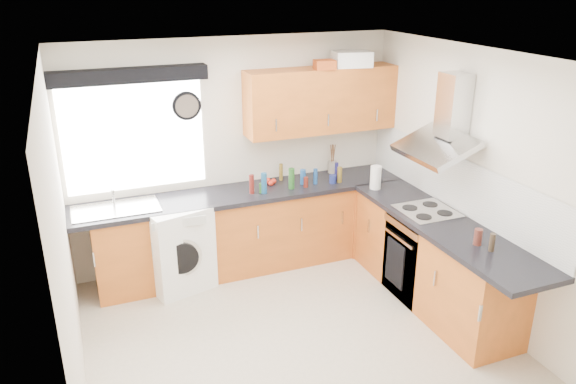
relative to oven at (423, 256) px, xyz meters
name	(u,v)px	position (x,y,z in m)	size (l,w,h in m)	color
ground_plane	(297,341)	(-1.50, -0.30, -0.42)	(3.60, 3.60, 0.00)	beige
ceiling	(299,59)	(-1.50, -0.30, 2.08)	(3.60, 3.60, 0.02)	white
wall_back	(235,153)	(-1.50, 1.50, 0.82)	(3.60, 0.02, 2.50)	silver
wall_front	(427,336)	(-1.50, -2.10, 0.82)	(3.60, 0.02, 2.50)	silver
wall_left	(64,251)	(-3.30, -0.30, 0.82)	(0.02, 3.60, 2.50)	silver
wall_right	(476,185)	(0.30, -0.30, 0.82)	(0.02, 3.60, 2.50)	silver
window	(134,137)	(-2.55, 1.49, 1.12)	(1.40, 0.02, 1.10)	white
window_blind	(129,75)	(-2.55, 1.40, 1.76)	(1.50, 0.18, 0.14)	black
splashback	(454,182)	(0.29, 0.00, 0.75)	(0.01, 3.00, 0.54)	white
base_cab_back	(236,233)	(-1.60, 1.21, 0.01)	(3.00, 0.58, 0.86)	#A9531C
base_cab_corner	(365,212)	(0.00, 1.20, 0.01)	(0.60, 0.60, 0.86)	#A9531C
base_cab_right	(432,262)	(0.01, -0.15, 0.01)	(0.58, 2.10, 0.86)	#A9531C
worktop_back	(244,193)	(-1.50, 1.20, 0.46)	(3.60, 0.62, 0.05)	black
worktop_right	(446,226)	(0.00, -0.30, 0.46)	(0.62, 2.42, 0.05)	black
sink	(115,206)	(-2.83, 1.20, 0.52)	(0.84, 0.46, 0.10)	#BBBBBB
oven	(423,256)	(0.00, 0.00, 0.00)	(0.56, 0.58, 0.85)	black
hob_plate	(427,211)	(0.00, 0.00, 0.49)	(0.52, 0.52, 0.01)	#BBBBBB
extractor_hood	(444,125)	(0.10, 0.00, 1.34)	(0.52, 0.78, 0.66)	#BBBBBB
upper_cabinets	(321,100)	(-0.55, 1.32, 1.38)	(1.70, 0.35, 0.70)	#A9531C
washing_machine	(176,246)	(-2.28, 1.10, 0.03)	(0.62, 0.60, 0.91)	white
wall_clock	(187,106)	(-2.00, 1.46, 1.40)	(0.30, 0.30, 0.04)	black
casserole	(352,59)	(-0.22, 1.27, 1.81)	(0.40, 0.29, 0.17)	white
storage_box	(325,65)	(-0.57, 1.22, 1.77)	(0.21, 0.18, 0.10)	#AF4416
utensil_pot	(332,167)	(-0.35, 1.40, 0.56)	(0.10, 0.10, 0.14)	gray
kitchen_roll	(376,177)	(-0.15, 0.75, 0.61)	(0.12, 0.12, 0.26)	white
tomato_cluster	(269,182)	(-1.17, 1.30, 0.52)	(0.13, 0.13, 0.06)	red
jar_0	(315,176)	(-0.69, 1.13, 0.57)	(0.05, 0.05, 0.17)	navy
jar_1	(264,183)	(-1.32, 1.07, 0.60)	(0.06, 0.06, 0.22)	navy
jar_2	(340,175)	(-0.42, 1.07, 0.57)	(0.05, 0.05, 0.18)	brown
jar_3	(336,171)	(-0.41, 1.18, 0.58)	(0.04, 0.04, 0.20)	#1A1750
jar_4	(252,184)	(-1.44, 1.11, 0.59)	(0.05, 0.05, 0.21)	#5A1713
jar_5	(306,182)	(-0.83, 1.07, 0.54)	(0.05, 0.05, 0.11)	maroon
jar_6	(303,177)	(-0.82, 1.17, 0.57)	(0.06, 0.06, 0.17)	#1C4C89
jar_7	(281,172)	(-1.00, 1.38, 0.58)	(0.04, 0.04, 0.19)	olive
jar_8	(261,188)	(-1.34, 1.09, 0.54)	(0.05, 0.05, 0.11)	#27591F
jar_9	(333,179)	(-0.50, 1.08, 0.53)	(0.08, 0.08, 0.09)	navy
jar_10	(292,179)	(-0.99, 1.09, 0.60)	(0.07, 0.07, 0.23)	#1E4E1C
bottle_0	(492,242)	(0.01, -0.90, 0.56)	(0.05, 0.05, 0.16)	#3B2E21
bottle_1	(478,237)	(-0.02, -0.76, 0.56)	(0.07, 0.07, 0.14)	#58271F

